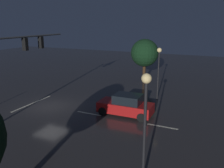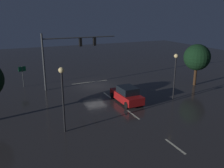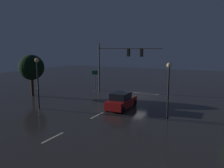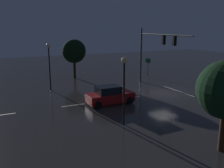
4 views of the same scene
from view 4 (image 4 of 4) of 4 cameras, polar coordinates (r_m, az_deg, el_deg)
ground_plane at (r=27.72m, az=11.50°, el=-2.02°), size 80.00×80.00×0.00m
traffic_signal_assembly at (r=29.83m, az=9.62°, el=8.38°), size 9.19×0.47×6.74m
lane_dash_far at (r=25.59m, az=4.29°, el=-3.03°), size 0.16×2.20×0.01m
lane_dash_mid at (r=23.32m, az=-8.69°, el=-4.74°), size 0.16×2.20×0.01m
lane_dash_near at (r=22.47m, az=-23.58°, el=-6.38°), size 0.16×2.20×0.01m
stop_bar at (r=28.92m, az=14.65°, el=-1.55°), size 5.00×0.16×0.01m
car_approaching at (r=23.29m, az=-0.50°, el=-2.57°), size 1.96×4.39×1.70m
street_lamp_left_kerb at (r=17.76m, az=2.72°, el=1.35°), size 0.44×0.44×4.92m
street_lamp_right_kerb at (r=28.61m, az=-13.94°, el=5.70°), size 0.44×0.44×5.18m
route_sign at (r=35.89m, az=8.07°, el=4.60°), size 0.89×0.24×2.65m
tree_right_near at (r=34.96m, az=-8.53°, el=7.26°), size 3.22×3.22×5.30m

